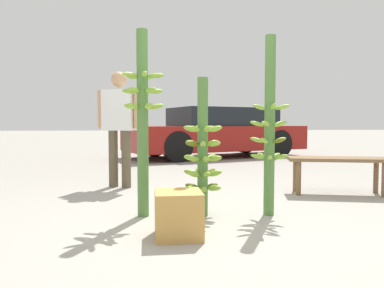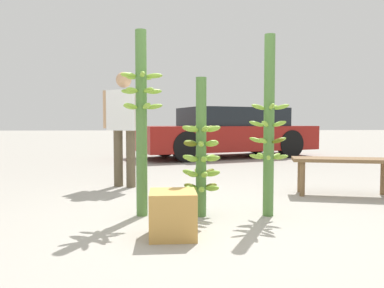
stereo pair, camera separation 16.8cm
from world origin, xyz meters
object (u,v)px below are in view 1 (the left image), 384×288
object	(u,v)px
banana_stalk_right	(270,127)
market_bench	(338,164)
banana_stalk_center	(203,152)
produce_crate	(178,214)
banana_stalk_left	(143,117)
vendor_person	(119,120)
parked_car	(217,133)

from	to	relation	value
banana_stalk_right	market_bench	size ratio (longest dim) A/B	1.35
banana_stalk_center	produce_crate	distance (m)	0.80
produce_crate	banana_stalk_center	bearing A→B (deg)	65.79
market_bench	banana_stalk_center	bearing A→B (deg)	-139.53
banana_stalk_left	vendor_person	distance (m)	1.64
vendor_person	parked_car	xyz separation A→B (m)	(2.15, 4.29, -0.29)
banana_stalk_left	produce_crate	world-z (taller)	banana_stalk_left
parked_car	produce_crate	world-z (taller)	parked_car
parked_car	produce_crate	xyz separation A→B (m)	(-1.55, -6.58, -0.44)
banana_stalk_left	market_bench	bearing A→B (deg)	18.82
market_bench	produce_crate	world-z (taller)	market_bench
market_bench	banana_stalk_left	bearing A→B (deg)	-146.41
banana_stalk_left	parked_car	world-z (taller)	banana_stalk_left
banana_stalk_right	produce_crate	xyz separation A→B (m)	(-0.90, -0.59, -0.65)
banana_stalk_center	parked_car	distance (m)	6.10
banana_stalk_right	market_bench	world-z (taller)	banana_stalk_right
banana_stalk_center	banana_stalk_right	world-z (taller)	banana_stalk_right
vendor_person	produce_crate	world-z (taller)	vendor_person
parked_car	produce_crate	bearing A→B (deg)	148.02
parked_car	banana_stalk_left	bearing A→B (deg)	144.12
banana_stalk_center	market_bench	size ratio (longest dim) A/B	1.03
banana_stalk_left	banana_stalk_right	world-z (taller)	banana_stalk_left
banana_stalk_left	banana_stalk_right	bearing A→B (deg)	-4.52
banana_stalk_right	parked_car	bearing A→B (deg)	83.84
banana_stalk_left	banana_stalk_right	xyz separation A→B (m)	(1.18, -0.09, -0.09)
market_bench	banana_stalk_right	bearing A→B (deg)	-127.84
banana_stalk_left	produce_crate	xyz separation A→B (m)	(0.27, -0.68, -0.74)
banana_stalk_left	parked_car	bearing A→B (deg)	72.84
market_bench	parked_car	distance (m)	5.14
banana_stalk_center	vendor_person	world-z (taller)	vendor_person
banana_stalk_left	market_bench	distance (m)	2.53
banana_stalk_right	produce_crate	distance (m)	1.26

